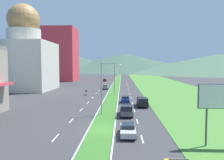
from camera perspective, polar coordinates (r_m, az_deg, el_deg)
ground_plane at (r=30.15m, az=-2.79°, el=-12.67°), size 600.00×600.00×0.00m
grass_median at (r=89.24m, az=0.86°, el=-1.71°), size 3.20×240.00×0.06m
grass_verge_right at (r=90.96m, az=13.95°, el=-1.72°), size 24.00×240.00×0.06m
lane_dash_left_2 at (r=27.78m, az=-14.38°, el=-14.22°), size 0.16×2.80×0.01m
lane_dash_left_3 at (r=35.43m, az=-10.42°, el=-10.22°), size 0.16×2.80×0.01m
lane_dash_left_4 at (r=43.29m, az=-7.94°, el=-7.63°), size 0.16×2.80×0.01m
lane_dash_left_5 at (r=51.27m, az=-6.25°, el=-5.84°), size 0.16×2.80×0.01m
lane_dash_left_6 at (r=59.32m, az=-5.02°, el=-4.52°), size 0.16×2.80×0.01m
lane_dash_left_7 at (r=67.41m, az=-4.08°, el=-3.52°), size 0.16×2.80×0.01m
lane_dash_left_8 at (r=75.53m, az=-3.35°, el=-2.73°), size 0.16×2.80×0.01m
lane_dash_left_9 at (r=83.67m, az=-2.77°, el=-2.10°), size 0.16×2.80×0.01m
lane_dash_left_10 at (r=91.83m, az=-2.28°, el=-1.58°), size 0.16×2.80×0.01m
lane_dash_left_11 at (r=100.00m, az=-1.88°, el=-1.14°), size 0.16×2.80×0.01m
lane_dash_left_12 at (r=108.18m, az=-1.53°, el=-0.77°), size 0.16×2.80×0.01m
lane_dash_left_13 at (r=116.36m, az=-1.24°, el=-0.45°), size 0.16×2.80×0.01m
lane_dash_left_14 at (r=124.56m, az=-0.98°, el=-0.17°), size 0.16×2.80×0.01m
lane_dash_right_2 at (r=26.75m, az=7.78°, el=-14.85°), size 0.16×2.80×0.01m
lane_dash_right_3 at (r=34.63m, az=6.55°, el=-10.51°), size 0.16×2.80×0.01m
lane_dash_right_4 at (r=42.64m, az=5.79°, el=-7.79°), size 0.16×2.80×0.01m
lane_dash_right_5 at (r=50.72m, az=5.28°, el=-5.93°), size 0.16×2.80×0.01m
lane_dash_right_6 at (r=58.84m, az=4.91°, el=-4.59°), size 0.16×2.80×0.01m
lane_dash_right_7 at (r=66.99m, az=4.63°, el=-3.57°), size 0.16×2.80×0.01m
lane_dash_right_8 at (r=75.15m, az=4.41°, el=-2.77°), size 0.16×2.80×0.01m
lane_dash_right_9 at (r=83.33m, az=4.24°, el=-2.13°), size 0.16×2.80×0.01m
lane_dash_right_10 at (r=91.52m, az=4.10°, el=-1.60°), size 0.16×2.80×0.01m
lane_dash_right_11 at (r=99.72m, az=3.98°, el=-1.16°), size 0.16×2.80×0.01m
lane_dash_right_12 at (r=107.92m, az=3.87°, el=-0.79°), size 0.16×2.80×0.01m
lane_dash_right_13 at (r=116.12m, az=3.79°, el=-0.47°), size 0.16×2.80×0.01m
lane_dash_right_14 at (r=124.33m, az=3.71°, el=-0.19°), size 0.16×2.80×0.01m
edge_line_median_left at (r=89.31m, az=-0.27°, el=-1.72°), size 0.16×240.00×0.01m
edge_line_median_right at (r=89.20m, az=1.98°, el=-1.73°), size 0.16×240.00×0.01m
domed_building at (r=82.91m, az=-21.65°, el=5.66°), size 18.85×18.85×29.60m
midrise_colored at (r=127.39m, az=-13.06°, el=6.40°), size 16.87×16.87×29.25m
hill_far_left at (r=319.00m, az=-10.97°, el=4.45°), size 161.84×161.84×25.60m
hill_far_center at (r=323.26m, az=3.31°, el=4.53°), size 222.93×222.93×25.93m
hill_far_right at (r=280.05m, az=25.83°, el=3.84°), size 223.23×223.23×21.56m
street_lamp_near at (r=37.63m, az=-2.15°, el=-1.24°), size 3.43×0.31×9.02m
street_lamp_mid at (r=63.45m, az=0.29°, el=0.87°), size 3.40×0.29×9.18m
street_lamp_far at (r=89.43m, az=0.77°, el=1.44°), size 2.76×0.44×8.49m
car_0 at (r=50.93m, az=3.46°, el=-5.01°), size 1.92×4.13×1.50m
car_2 at (r=120.09m, az=-1.85°, el=0.02°), size 1.86×4.27×1.37m
car_3 at (r=79.41m, az=-1.74°, el=-1.85°), size 1.93×4.53×1.50m
car_4 at (r=27.68m, az=4.10°, el=-12.62°), size 1.97×4.65×1.40m
pickup_truck_0 at (r=37.83m, az=3.73°, el=-7.75°), size 2.18×5.40×2.00m
pickup_truck_1 at (r=46.39m, az=7.87°, el=-5.64°), size 2.18×5.40×2.00m
motorcycle_rider at (r=63.85m, az=-6.67°, el=-3.27°), size 0.36×2.00×1.80m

